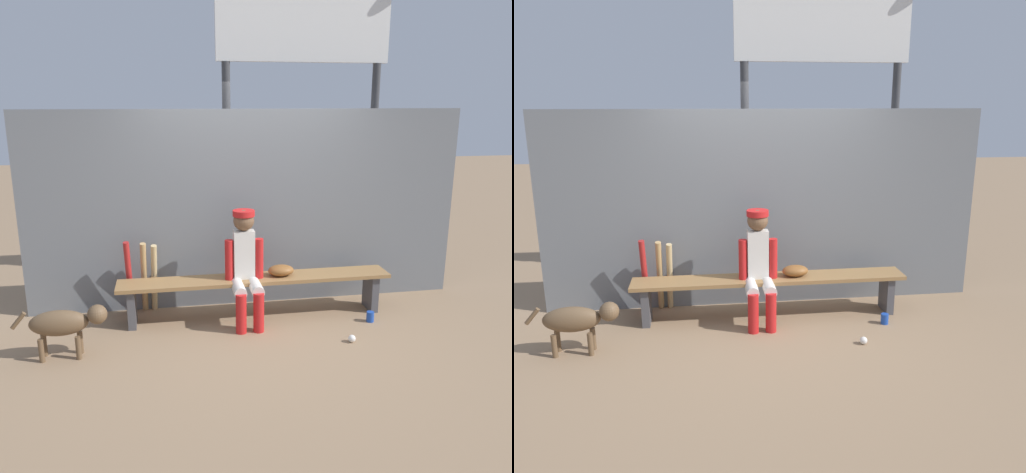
# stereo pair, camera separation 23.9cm
# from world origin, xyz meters

# --- Properties ---
(ground_plane) EXTENTS (30.00, 30.00, 0.00)m
(ground_plane) POSITION_xyz_m (0.00, 0.00, 0.00)
(ground_plane) COLOR #937556
(chainlink_fence) EXTENTS (4.90, 0.03, 2.20)m
(chainlink_fence) POSITION_xyz_m (0.00, 0.43, 1.10)
(chainlink_fence) COLOR slate
(chainlink_fence) RESTS_ON ground_plane
(dugout_bench) EXTENTS (2.92, 0.36, 0.45)m
(dugout_bench) POSITION_xyz_m (0.00, 0.00, 0.36)
(dugout_bench) COLOR olive
(dugout_bench) RESTS_ON ground_plane
(player_seated) EXTENTS (0.41, 0.55, 1.19)m
(player_seated) POSITION_xyz_m (-0.13, -0.11, 0.65)
(player_seated) COLOR silver
(player_seated) RESTS_ON ground_plane
(baseball_glove) EXTENTS (0.28, 0.20, 0.12)m
(baseball_glove) POSITION_xyz_m (0.27, 0.00, 0.51)
(baseball_glove) COLOR brown
(baseball_glove) RESTS_ON dugout_bench
(bat_wood_natural) EXTENTS (0.10, 0.25, 0.80)m
(bat_wood_natural) POSITION_xyz_m (-1.08, 0.32, 0.40)
(bat_wood_natural) COLOR tan
(bat_wood_natural) RESTS_ON ground_plane
(bat_wood_tan) EXTENTS (0.09, 0.25, 0.83)m
(bat_wood_tan) POSITION_xyz_m (-1.19, 0.31, 0.41)
(bat_wood_tan) COLOR tan
(bat_wood_tan) RESTS_ON ground_plane
(bat_aluminum_red) EXTENTS (0.09, 0.20, 0.86)m
(bat_aluminum_red) POSITION_xyz_m (-1.34, 0.26, 0.43)
(bat_aluminum_red) COLOR #B22323
(bat_aluminum_red) RESTS_ON ground_plane
(baseball) EXTENTS (0.07, 0.07, 0.07)m
(baseball) POSITION_xyz_m (0.81, -0.78, 0.04)
(baseball) COLOR white
(baseball) RESTS_ON ground_plane
(cup_on_ground) EXTENTS (0.08, 0.08, 0.11)m
(cup_on_ground) POSITION_xyz_m (1.17, -0.35, 0.06)
(cup_on_ground) COLOR #1E47AD
(cup_on_ground) RESTS_ON ground_plane
(cup_on_bench) EXTENTS (0.08, 0.08, 0.11)m
(cup_on_bench) POSITION_xyz_m (-0.02, 0.04, 0.51)
(cup_on_bench) COLOR red
(cup_on_bench) RESTS_ON dugout_bench
(scoreboard) EXTENTS (2.39, 0.27, 3.81)m
(scoreboard) POSITION_xyz_m (0.85, 1.19, 2.71)
(scoreboard) COLOR #3F3F42
(scoreboard) RESTS_ON ground_plane
(dog) EXTENTS (0.84, 0.20, 0.49)m
(dog) POSITION_xyz_m (-1.86, -0.61, 0.34)
(dog) COLOR brown
(dog) RESTS_ON ground_plane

